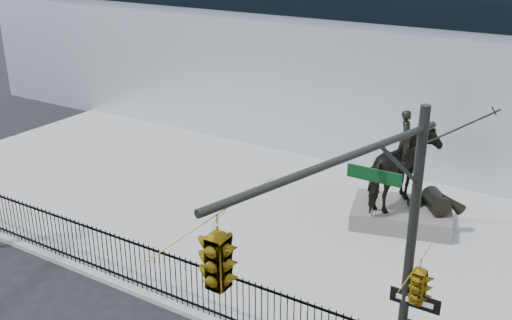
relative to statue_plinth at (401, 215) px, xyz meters
The scene contains 6 objects.
plaza 4.61m from the statue_plinth, 154.14° to the right, with size 30.00×12.00×0.15m, color #9B9B98.
building 12.42m from the statue_plinth, 110.58° to the left, with size 44.00×14.00×9.00m, color silver.
picket_fence 8.79m from the statue_plinth, 118.05° to the right, with size 22.10×0.10×1.50m.
statue_plinth is the anchor object (origin of this frame).
equestrian_statue 1.61m from the statue_plinth, 15.57° to the left, with size 4.10×3.12×3.59m.
traffic_signal_right 12.08m from the statue_plinth, 78.02° to the right, with size 2.17×6.86×7.00m.
Camera 1 is at (9.63, -9.30, 9.76)m, focal length 42.00 mm.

